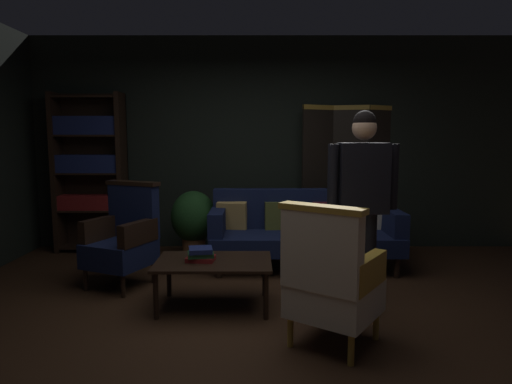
{
  "coord_description": "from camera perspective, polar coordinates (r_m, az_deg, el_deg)",
  "views": [
    {
      "loc": [
        -0.0,
        -3.5,
        1.48
      ],
      "look_at": [
        0.0,
        0.8,
        0.95
      ],
      "focal_mm": 30.91,
      "sensor_mm": 36.0,
      "label": 1
    }
  ],
  "objects": [
    {
      "name": "standing_figure",
      "position": [
        3.75,
        13.61,
        -0.13
      ],
      "size": [
        0.59,
        0.24,
        1.7
      ],
      "color": "black",
      "rests_on": "ground_plane"
    },
    {
      "name": "potted_plant",
      "position": [
        5.43,
        -8.09,
        -3.59
      ],
      "size": [
        0.55,
        0.55,
        0.84
      ],
      "color": "brown",
      "rests_on": "ground_plane"
    },
    {
      "name": "back_wall",
      "position": [
        5.95,
        -0.01,
        6.25
      ],
      "size": [
        7.2,
        0.1,
        2.8
      ],
      "primitive_type": "cube",
      "color": "black",
      "rests_on": "ground_plane"
    },
    {
      "name": "book_green_cloth",
      "position": [
        3.88,
        -7.17,
        -8.01
      ],
      "size": [
        0.25,
        0.2,
        0.04
      ],
      "primitive_type": "cube",
      "rotation": [
        0.0,
        0.0,
        0.17
      ],
      "color": "#1E4C28",
      "rests_on": "book_red_leather"
    },
    {
      "name": "armchair_gilt_accent",
      "position": [
        3.19,
        9.7,
        -11.14
      ],
      "size": [
        0.81,
        0.8,
        1.04
      ],
      "color": "#B78E33",
      "rests_on": "ground_plane"
    },
    {
      "name": "bookshelf",
      "position": [
        6.1,
        -20.68,
        2.92
      ],
      "size": [
        0.9,
        0.32,
        2.05
      ],
      "color": "black",
      "rests_on": "ground_plane"
    },
    {
      "name": "book_navy_cloth",
      "position": [
        3.87,
        -7.18,
        -7.45
      ],
      "size": [
        0.23,
        0.22,
        0.04
      ],
      "primitive_type": "cube",
      "rotation": [
        0.0,
        0.0,
        0.16
      ],
      "color": "navy",
      "rests_on": "book_green_cloth"
    },
    {
      "name": "ground_plane",
      "position": [
        3.8,
        0.01,
        -15.89
      ],
      "size": [
        10.0,
        10.0,
        0.0
      ],
      "primitive_type": "plane",
      "color": "#331E11"
    },
    {
      "name": "velvet_couch",
      "position": [
        5.09,
        6.21,
        -4.62
      ],
      "size": [
        2.12,
        0.78,
        0.88
      ],
      "color": "black",
      "rests_on": "ground_plane"
    },
    {
      "name": "coffee_table",
      "position": [
        3.91,
        -5.47,
        -9.45
      ],
      "size": [
        1.0,
        0.64,
        0.42
      ],
      "color": "black",
      "rests_on": "ground_plane"
    },
    {
      "name": "book_red_leather",
      "position": [
        3.89,
        -7.16,
        -8.56
      ],
      "size": [
        0.25,
        0.2,
        0.04
      ],
      "primitive_type": "cube",
      "rotation": [
        0.0,
        0.0,
        -0.11
      ],
      "color": "maroon",
      "rests_on": "coffee_table"
    },
    {
      "name": "armchair_wing_left",
      "position": [
        4.63,
        -16.75,
        -5.63
      ],
      "size": [
        0.76,
        0.76,
        1.04
      ],
      "color": "black",
      "rests_on": "ground_plane"
    },
    {
      "name": "folding_screen",
      "position": [
        5.95,
        11.97,
        2.1
      ],
      "size": [
        1.28,
        0.34,
        1.9
      ],
      "color": "black",
      "rests_on": "ground_plane"
    }
  ]
}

